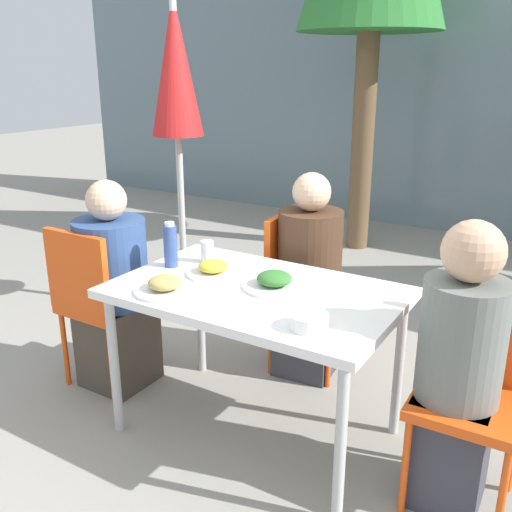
{
  "coord_description": "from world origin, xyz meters",
  "views": [
    {
      "loc": [
        1.2,
        -1.97,
        1.64
      ],
      "look_at": [
        0.0,
        0.0,
        0.87
      ],
      "focal_mm": 40.0,
      "sensor_mm": 36.0,
      "label": 1
    }
  ],
  "objects_px": {
    "bottle": "(170,245)",
    "chair_far": "(299,279)",
    "person_left": "(114,293)",
    "closed_umbrella": "(176,87)",
    "chair_left": "(95,296)",
    "chair_right": "(475,376)",
    "drinking_cup": "(207,252)",
    "person_far": "(309,283)",
    "salad_bowl": "(309,321)",
    "person_right": "(458,375)"
  },
  "relations": [
    {
      "from": "chair_left",
      "to": "person_far",
      "type": "relative_size",
      "value": 0.78
    },
    {
      "from": "chair_right",
      "to": "chair_far",
      "type": "distance_m",
      "value": 1.21
    },
    {
      "from": "chair_left",
      "to": "salad_bowl",
      "type": "relative_size",
      "value": 6.08
    },
    {
      "from": "person_left",
      "to": "drinking_cup",
      "type": "bearing_deg",
      "value": 20.35
    },
    {
      "from": "closed_umbrella",
      "to": "person_far",
      "type": "bearing_deg",
      "value": -14.82
    },
    {
      "from": "person_left",
      "to": "chair_far",
      "type": "height_order",
      "value": "person_left"
    },
    {
      "from": "chair_far",
      "to": "salad_bowl",
      "type": "xyz_separation_m",
      "value": [
        0.51,
        -0.92,
        0.23
      ]
    },
    {
      "from": "person_far",
      "to": "bottle",
      "type": "xyz_separation_m",
      "value": [
        -0.45,
        -0.6,
        0.3
      ]
    },
    {
      "from": "person_right",
      "to": "bottle",
      "type": "distance_m",
      "value": 1.4
    },
    {
      "from": "drinking_cup",
      "to": "chair_left",
      "type": "bearing_deg",
      "value": -153.87
    },
    {
      "from": "chair_left",
      "to": "drinking_cup",
      "type": "bearing_deg",
      "value": 25.95
    },
    {
      "from": "chair_left",
      "to": "chair_right",
      "type": "bearing_deg",
      "value": 5.45
    },
    {
      "from": "bottle",
      "to": "drinking_cup",
      "type": "distance_m",
      "value": 0.19
    },
    {
      "from": "person_right",
      "to": "salad_bowl",
      "type": "distance_m",
      "value": 0.59
    },
    {
      "from": "chair_left",
      "to": "chair_far",
      "type": "distance_m",
      "value": 1.09
    },
    {
      "from": "chair_far",
      "to": "drinking_cup",
      "type": "relative_size",
      "value": 8.12
    },
    {
      "from": "bottle",
      "to": "drinking_cup",
      "type": "relative_size",
      "value": 2.03
    },
    {
      "from": "bottle",
      "to": "chair_far",
      "type": "bearing_deg",
      "value": 60.7
    },
    {
      "from": "person_far",
      "to": "closed_umbrella",
      "type": "relative_size",
      "value": 0.55
    },
    {
      "from": "chair_far",
      "to": "bottle",
      "type": "distance_m",
      "value": 0.8
    },
    {
      "from": "chair_right",
      "to": "person_right",
      "type": "relative_size",
      "value": 0.77
    },
    {
      "from": "closed_umbrella",
      "to": "salad_bowl",
      "type": "distance_m",
      "value": 2.07
    },
    {
      "from": "closed_umbrella",
      "to": "bottle",
      "type": "distance_m",
      "value": 1.3
    },
    {
      "from": "person_far",
      "to": "salad_bowl",
      "type": "height_order",
      "value": "person_far"
    },
    {
      "from": "person_right",
      "to": "drinking_cup",
      "type": "distance_m",
      "value": 1.29
    },
    {
      "from": "person_left",
      "to": "closed_umbrella",
      "type": "xyz_separation_m",
      "value": [
        -0.28,
        0.93,
        1.0
      ]
    },
    {
      "from": "person_right",
      "to": "salad_bowl",
      "type": "xyz_separation_m",
      "value": [
        -0.5,
        -0.25,
        0.2
      ]
    },
    {
      "from": "bottle",
      "to": "drinking_cup",
      "type": "bearing_deg",
      "value": 51.04
    },
    {
      "from": "chair_far",
      "to": "person_far",
      "type": "xyz_separation_m",
      "value": [
        0.08,
        -0.04,
        0.01
      ]
    },
    {
      "from": "person_right",
      "to": "chair_far",
      "type": "height_order",
      "value": "person_right"
    },
    {
      "from": "salad_bowl",
      "to": "chair_left",
      "type": "bearing_deg",
      "value": 173.28
    },
    {
      "from": "chair_far",
      "to": "drinking_cup",
      "type": "xyz_separation_m",
      "value": [
        -0.25,
        -0.51,
        0.26
      ]
    },
    {
      "from": "person_right",
      "to": "bottle",
      "type": "height_order",
      "value": "person_right"
    },
    {
      "from": "chair_right",
      "to": "person_right",
      "type": "height_order",
      "value": "person_right"
    },
    {
      "from": "person_far",
      "to": "salad_bowl",
      "type": "relative_size",
      "value": 7.78
    },
    {
      "from": "chair_left",
      "to": "person_right",
      "type": "height_order",
      "value": "person_right"
    },
    {
      "from": "chair_left",
      "to": "chair_right",
      "type": "relative_size",
      "value": 1.0
    },
    {
      "from": "person_far",
      "to": "chair_far",
      "type": "bearing_deg",
      "value": -122.04
    },
    {
      "from": "person_left",
      "to": "drinking_cup",
      "type": "xyz_separation_m",
      "value": [
        0.48,
        0.18,
        0.26
      ]
    },
    {
      "from": "bottle",
      "to": "salad_bowl",
      "type": "bearing_deg",
      "value": -17.27
    },
    {
      "from": "salad_bowl",
      "to": "chair_right",
      "type": "bearing_deg",
      "value": 31.38
    },
    {
      "from": "chair_far",
      "to": "closed_umbrella",
      "type": "bearing_deg",
      "value": -108.66
    },
    {
      "from": "person_left",
      "to": "chair_right",
      "type": "distance_m",
      "value": 1.79
    },
    {
      "from": "person_far",
      "to": "salad_bowl",
      "type": "distance_m",
      "value": 1.0
    },
    {
      "from": "person_left",
      "to": "chair_far",
      "type": "distance_m",
      "value": 1.0
    },
    {
      "from": "chair_right",
      "to": "bottle",
      "type": "xyz_separation_m",
      "value": [
        -1.42,
        -0.06,
        0.31
      ]
    },
    {
      "from": "person_right",
      "to": "drinking_cup",
      "type": "bearing_deg",
      "value": -8.38
    },
    {
      "from": "chair_right",
      "to": "salad_bowl",
      "type": "bearing_deg",
      "value": 30.24
    },
    {
      "from": "person_far",
      "to": "chair_right",
      "type": "bearing_deg",
      "value": 55.91
    },
    {
      "from": "person_right",
      "to": "drinking_cup",
      "type": "relative_size",
      "value": 10.55
    }
  ]
}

